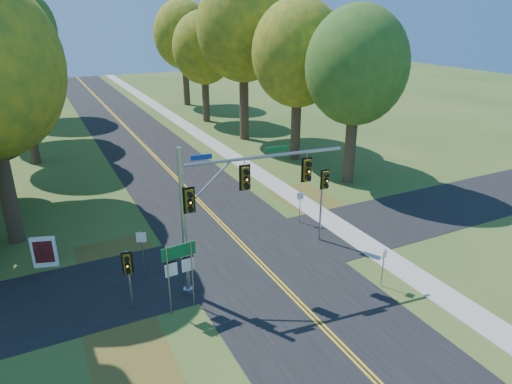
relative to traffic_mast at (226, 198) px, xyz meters
name	(u,v)px	position (x,y,z in m)	size (l,w,h in m)	color
ground	(268,272)	(2.31, 0.29, -4.52)	(160.00, 160.00, 0.00)	#2E511C
road_main	(268,271)	(2.31, 0.29, -4.51)	(8.00, 160.00, 0.02)	black
road_cross	(251,254)	(2.31, 2.29, -4.51)	(60.00, 6.00, 0.02)	black
centerline_left	(266,272)	(2.21, 0.29, -4.49)	(0.10, 160.00, 0.01)	gold
centerline_right	(270,271)	(2.41, 0.29, -4.49)	(0.10, 160.00, 0.01)	gold
sidewalk_east	(366,245)	(8.51, 0.29, -4.49)	(1.60, 160.00, 0.06)	#9E998E
leaf_patch_w_near	(120,265)	(-4.19, 4.29, -4.51)	(4.00, 6.00, 0.00)	brown
leaf_patch_e	(315,205)	(9.11, 6.29, -4.51)	(3.50, 8.00, 0.00)	brown
leaf_patch_w_far	(130,356)	(-5.19, -2.71, -4.51)	(3.00, 5.00, 0.00)	brown
tree_e_a	(357,67)	(13.87, 9.07, 4.01)	(7.20, 7.20, 12.73)	#38281C
tree_e_b	(298,54)	(13.28, 15.87, 4.38)	(7.60, 7.60, 13.33)	#38281C
tree_w_c	(19,68)	(-7.23, 24.76, 3.43)	(6.80, 6.80, 11.91)	#38281C
tree_e_c	(244,28)	(12.19, 23.98, 6.14)	(8.80, 8.80, 15.79)	#38281C
tree_w_d	(7,38)	(-7.82, 33.48, 5.26)	(8.20, 8.20, 14.56)	#38281C
tree_e_d	(204,48)	(11.57, 33.16, 3.72)	(7.00, 7.00, 12.32)	#38281C
tree_w_e	(19,30)	(-6.62, 44.38, 5.55)	(8.40, 8.40, 14.97)	#38281C
tree_e_e	(184,35)	(12.78, 43.87, 4.67)	(7.80, 7.80, 13.74)	#38281C
traffic_mast	(226,198)	(0.00, 0.00, 0.00)	(7.72, 1.14, 7.03)	#93959B
east_signal_pole	(324,187)	(6.49, 1.82, -1.24)	(0.50, 0.58, 4.32)	#97989F
ped_signal_pole	(128,268)	(-4.47, 0.11, -2.36)	(0.45, 0.53, 2.90)	#9CA0A4
route_sign_cluster	(180,264)	(-2.50, -0.75, -2.23)	(1.51, 0.22, 3.24)	gray
info_kiosk	(44,252)	(-7.59, 5.80, -3.69)	(1.20, 0.50, 1.66)	white
reg_sign_e_north	(300,201)	(6.70, 4.46, -3.11)	(0.37, 0.19, 2.06)	gray
reg_sign_e_south	(384,261)	(6.51, -3.23, -3.15)	(0.36, 0.17, 2.00)	gray
reg_sign_w	(142,245)	(-3.31, 2.62, -2.81)	(0.45, 0.23, 2.50)	gray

